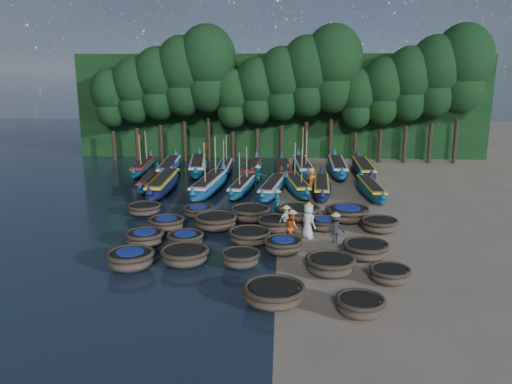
{
  "coord_description": "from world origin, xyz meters",
  "views": [
    {
      "loc": [
        0.2,
        -26.84,
        8.54
      ],
      "look_at": [
        -1.37,
        2.49,
        1.3
      ],
      "focal_mm": 35.0,
      "sensor_mm": 36.0,
      "label": 1
    }
  ],
  "objects_px": {
    "long_boat_16": "(338,167)",
    "coracle_9": "(390,274)",
    "coracle_21": "(198,211)",
    "long_boat_6": "(296,184)",
    "coracle_23": "(298,213)",
    "long_boat_11": "(198,166)",
    "coracle_4": "(360,305)",
    "coracle_7": "(241,258)",
    "coracle_17": "(276,224)",
    "long_boat_13": "(252,169)",
    "long_boat_10": "(169,167)",
    "fisherman_5": "(258,176)",
    "long_boat_8": "(371,189)",
    "fisherman_0": "(308,220)",
    "fisherman_6": "(312,179)",
    "coracle_22": "(250,213)",
    "long_boat_7": "(322,187)",
    "long_boat_15": "(303,167)",
    "long_boat_2": "(163,184)",
    "long_boat_5": "(273,187)",
    "coracle_14": "(366,250)",
    "coracle_15": "(166,223)",
    "coracle_18": "(324,224)",
    "coracle_6": "(185,255)",
    "coracle_5": "(130,259)",
    "long_boat_12": "(224,168)",
    "coracle_11": "(185,239)",
    "coracle_3": "(274,293)",
    "fisherman_3": "(335,227)",
    "coracle_13": "(283,245)",
    "coracle_8": "(330,265)",
    "long_boat_17": "(363,169)",
    "fisherman_4": "(286,219)",
    "fisherman_2": "(292,226)",
    "coracle_10": "(145,238)",
    "coracle_12": "(250,236)",
    "fisherman_1": "(277,203)",
    "coracle_19": "(380,225)",
    "long_boat_9": "(143,167)",
    "coracle_16": "(216,222)",
    "coracle_20": "(144,209)",
    "long_boat_3": "(210,184)"
  },
  "relations": [
    {
      "from": "coracle_10",
      "to": "long_boat_6",
      "type": "relative_size",
      "value": 0.27
    },
    {
      "from": "long_boat_16",
      "to": "fisherman_6",
      "type": "bearing_deg",
      "value": -111.52
    },
    {
      "from": "coracle_17",
      "to": "coracle_21",
      "type": "distance_m",
      "value": 5.3
    },
    {
      "from": "coracle_16",
      "to": "coracle_20",
      "type": "relative_size",
      "value": 1.1
    },
    {
      "from": "long_boat_2",
      "to": "long_boat_5",
      "type": "height_order",
      "value": "long_boat_2"
    },
    {
      "from": "long_boat_16",
      "to": "coracle_17",
      "type": "bearing_deg",
      "value": -105.76
    },
    {
      "from": "coracle_11",
      "to": "long_boat_7",
      "type": "distance_m",
      "value": 13.37
    },
    {
      "from": "coracle_19",
      "to": "fisherman_2",
      "type": "relative_size",
      "value": 1.18
    },
    {
      "from": "long_boat_7",
      "to": "coracle_9",
      "type": "bearing_deg",
      "value": -79.75
    },
    {
      "from": "coracle_11",
      "to": "coracle_23",
      "type": "xyz_separation_m",
      "value": [
        5.73,
        4.66,
        0.09
      ]
    },
    {
      "from": "coracle_14",
      "to": "long_boat_5",
      "type": "relative_size",
      "value": 0.31
    },
    {
      "from": "long_boat_15",
      "to": "long_boat_5",
      "type": "bearing_deg",
      "value": -111.79
    },
    {
      "from": "long_boat_16",
      "to": "fisherman_3",
      "type": "relative_size",
      "value": 5.34
    },
    {
      "from": "coracle_15",
      "to": "long_boat_2",
      "type": "xyz_separation_m",
      "value": [
        -2.23,
        8.76,
        0.18
      ]
    },
    {
      "from": "coracle_14",
      "to": "coracle_19",
      "type": "height_order",
      "value": "coracle_14"
    },
    {
      "from": "coracle_14",
      "to": "coracle_15",
      "type": "relative_size",
      "value": 1.22
    },
    {
      "from": "long_boat_16",
      "to": "fisherman_0",
      "type": "distance_m",
      "value": 16.77
    },
    {
      "from": "coracle_21",
      "to": "long_boat_13",
      "type": "xyz_separation_m",
      "value": [
        2.45,
        12.13,
        0.19
      ]
    },
    {
      "from": "coracle_9",
      "to": "long_boat_11",
      "type": "xyz_separation_m",
      "value": [
        -11.58,
        21.71,
        0.23
      ]
    },
    {
      "from": "coracle_12",
      "to": "long_boat_5",
      "type": "distance_m",
      "value": 10.34
    },
    {
      "from": "coracle_22",
      "to": "long_boat_7",
      "type": "distance_m",
      "value": 8.12
    },
    {
      "from": "coracle_4",
      "to": "long_boat_17",
      "type": "xyz_separation_m",
      "value": [
        3.86,
        24.28,
        0.2
      ]
    },
    {
      "from": "long_boat_16",
      "to": "coracle_9",
      "type": "bearing_deg",
      "value": -88.62
    },
    {
      "from": "fisherman_6",
      "to": "long_boat_15",
      "type": "bearing_deg",
      "value": -58.63
    },
    {
      "from": "coracle_5",
      "to": "long_boat_12",
      "type": "distance_m",
      "value": 20.77
    },
    {
      "from": "coracle_23",
      "to": "long_boat_11",
      "type": "xyz_separation_m",
      "value": [
        -8.09,
        13.16,
        0.14
      ]
    },
    {
      "from": "coracle_11",
      "to": "fisherman_1",
      "type": "distance_m",
      "value": 6.83
    },
    {
      "from": "long_boat_3",
      "to": "long_boat_8",
      "type": "bearing_deg",
      "value": 4.51
    },
    {
      "from": "coracle_23",
      "to": "coracle_18",
      "type": "bearing_deg",
      "value": -53.85
    },
    {
      "from": "coracle_15",
      "to": "long_boat_17",
      "type": "height_order",
      "value": "long_boat_17"
    },
    {
      "from": "coracle_21",
      "to": "long_boat_9",
      "type": "bearing_deg",
      "value": 118.3
    },
    {
      "from": "long_boat_10",
      "to": "fisherman_5",
      "type": "bearing_deg",
      "value": -32.27
    },
    {
      "from": "long_boat_2",
      "to": "fisherman_2",
      "type": "relative_size",
      "value": 4.81
    },
    {
      "from": "coracle_4",
      "to": "long_boat_11",
      "type": "distance_m",
      "value": 26.56
    },
    {
      "from": "coracle_9",
      "to": "coracle_13",
      "type": "height_order",
      "value": "coracle_13"
    },
    {
      "from": "long_boat_9",
      "to": "coracle_11",
      "type": "bearing_deg",
      "value": -73.27
    },
    {
      "from": "coracle_21",
      "to": "long_boat_6",
      "type": "xyz_separation_m",
      "value": [
        5.96,
        6.62,
        0.17
      ]
    },
    {
      "from": "coracle_13",
      "to": "coracle_8",
      "type": "bearing_deg",
      "value": -49.67
    },
    {
      "from": "coracle_6",
      "to": "coracle_15",
      "type": "height_order",
      "value": "coracle_6"
    },
    {
      "from": "coracle_6",
      "to": "fisherman_3",
      "type": "height_order",
      "value": "fisherman_3"
    },
    {
      "from": "coracle_7",
      "to": "fisherman_1",
      "type": "height_order",
      "value": "fisherman_1"
    },
    {
      "from": "coracle_3",
      "to": "coracle_21",
      "type": "height_order",
      "value": "coracle_3"
    },
    {
      "from": "coracle_9",
      "to": "long_boat_8",
      "type": "bearing_deg",
      "value": 83.47
    },
    {
      "from": "coracle_4",
      "to": "coracle_7",
      "type": "bearing_deg",
      "value": 137.23
    },
    {
      "from": "coracle_9",
      "to": "long_boat_6",
      "type": "relative_size",
      "value": 0.24
    },
    {
      "from": "coracle_6",
      "to": "coracle_11",
      "type": "relative_size",
      "value": 1.18
    },
    {
      "from": "coracle_21",
      "to": "coracle_22",
      "type": "relative_size",
      "value": 0.74
    },
    {
      "from": "coracle_11",
      "to": "fisherman_1",
      "type": "xyz_separation_m",
      "value": [
        4.49,
        5.12,
        0.54
      ]
    },
    {
      "from": "long_boat_6",
      "to": "long_boat_13",
      "type": "distance_m",
      "value": 6.53
    },
    {
      "from": "coracle_7",
      "to": "fisherman_4",
      "type": "xyz_separation_m",
      "value": [
        2.04,
        4.62,
        0.43
      ]
    }
  ]
}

